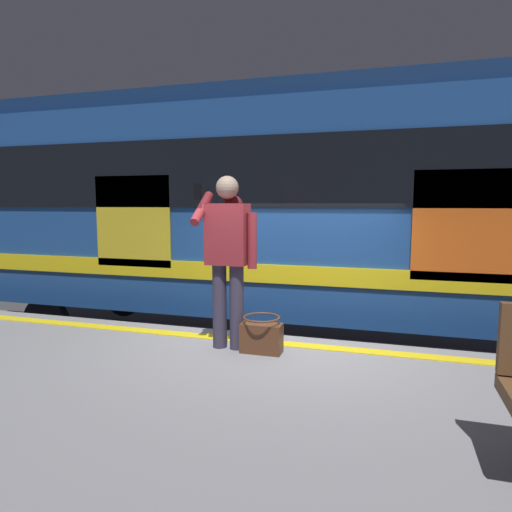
% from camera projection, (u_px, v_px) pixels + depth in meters
% --- Properties ---
extents(ground_plane, '(24.68, 24.68, 0.00)m').
position_uv_depth(ground_plane, '(281.00, 427.00, 5.02)').
color(ground_plane, '#3D3D3F').
extents(safety_line, '(15.54, 0.16, 0.01)m').
position_uv_depth(safety_line, '(275.00, 343.00, 4.60)').
color(safety_line, yellow).
rests_on(safety_line, platform).
extents(track_rail_near, '(20.62, 0.08, 0.16)m').
position_uv_depth(track_rail_near, '(306.00, 372.00, 6.44)').
color(track_rail_near, slate).
rests_on(track_rail_near, ground).
extents(track_rail_far, '(20.62, 0.08, 0.16)m').
position_uv_depth(track_rail_far, '(321.00, 342.00, 7.81)').
color(track_rail_far, slate).
rests_on(track_rail_far, ground).
extents(train_carriage, '(12.18, 2.76, 3.91)m').
position_uv_depth(train_carriage, '(302.00, 204.00, 6.89)').
color(train_carriage, '#1E478C').
rests_on(train_carriage, ground).
extents(passenger, '(0.57, 0.55, 1.70)m').
position_uv_depth(passenger, '(228.00, 248.00, 4.35)').
color(passenger, '#383347').
rests_on(passenger, platform).
extents(handbag, '(0.40, 0.36, 0.36)m').
position_uv_depth(handbag, '(261.00, 336.00, 4.30)').
color(handbag, '#59331E').
rests_on(handbag, platform).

